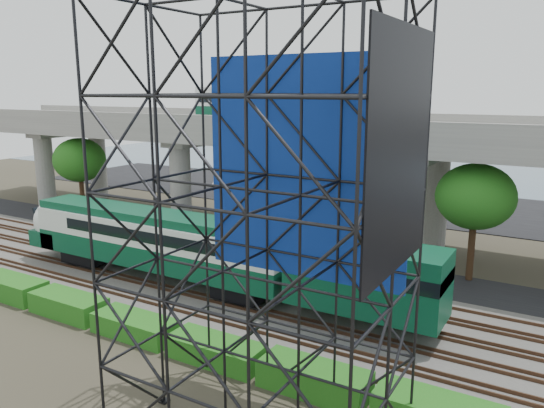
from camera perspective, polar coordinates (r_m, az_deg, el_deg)
The scene contains 13 objects.
ground at distance 31.94m, azimuth -10.23°, elevation -10.41°, with size 140.00×140.00×0.00m, color #474233.
ballast_bed at distance 33.32m, azimuth -7.98°, elevation -9.17°, with size 90.00×12.00×0.20m, color slate.
service_road at distance 39.94m, azimuth -0.37°, elevation -5.49°, with size 90.00×5.00×0.08m, color black.
parking_lot at distance 60.69m, azimuth 11.07°, elevation 0.43°, with size 90.00×18.00×0.08m, color black.
harbor_water at distance 81.48m, azimuth 16.27°, elevation 3.12°, with size 140.00×40.00×0.03m, color #41596B.
rail_tracks at distance 33.26m, azimuth -7.99°, elevation -8.88°, with size 90.00×9.52×0.16m.
commuter_train at distance 33.10m, azimuth -9.64°, elevation -4.29°, with size 29.30×3.06×4.30m.
overpass at distance 43.18m, azimuth 3.05°, elevation 6.91°, with size 80.00×12.00×12.40m.
scaffold_tower at distance 17.35m, azimuth -1.33°, elevation -3.52°, with size 9.36×6.36×15.00m.
hedge_strip at distance 28.22m, azimuth -14.48°, elevation -12.52°, with size 34.60×1.80×1.20m.
trees at distance 45.80m, azimuth -1.77°, elevation 3.90°, with size 40.94×16.94×7.69m.
suv at distance 42.92m, azimuth -8.76°, elevation -3.38°, with size 2.24×4.86×1.35m, color black.
parked_cars at distance 60.24m, azimuth 11.36°, elevation 0.95°, with size 40.29×9.49×1.31m.
Camera 1 is at (19.50, -22.17, 12.17)m, focal length 35.00 mm.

